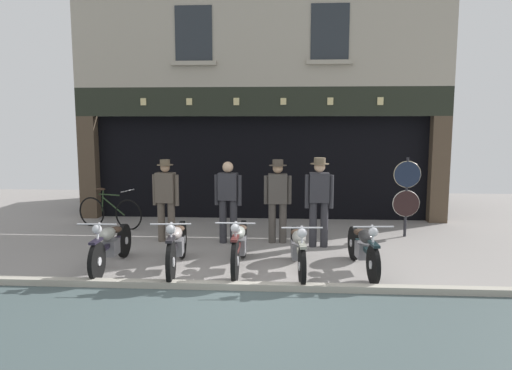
{
  "coord_description": "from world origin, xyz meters",
  "views": [
    {
      "loc": [
        0.68,
        -6.68,
        2.47
      ],
      "look_at": [
        0.06,
        2.71,
        1.21
      ],
      "focal_mm": 33.41,
      "sensor_mm": 36.0,
      "label": 1
    }
  ],
  "objects_px": {
    "shopkeeper_center": "(228,198)",
    "leaning_bicycle": "(110,212)",
    "advert_board_near": "(174,144)",
    "tyre_sign_pole": "(407,190)",
    "motorcycle_left": "(111,244)",
    "assistant_far_right": "(319,197)",
    "motorcycle_center_left": "(177,244)",
    "salesman_right": "(278,197)",
    "motorcycle_right": "(363,247)",
    "motorcycle_center": "(239,243)",
    "motorcycle_center_right": "(298,248)",
    "salesman_left": "(166,197)"
  },
  "relations": [
    {
      "from": "motorcycle_center",
      "to": "leaning_bicycle",
      "type": "relative_size",
      "value": 1.24
    },
    {
      "from": "motorcycle_center",
      "to": "shopkeeper_center",
      "type": "distance_m",
      "value": 1.81
    },
    {
      "from": "salesman_right",
      "to": "tyre_sign_pole",
      "type": "bearing_deg",
      "value": -168.13
    },
    {
      "from": "motorcycle_left",
      "to": "assistant_far_right",
      "type": "relative_size",
      "value": 1.09
    },
    {
      "from": "assistant_far_right",
      "to": "motorcycle_center_right",
      "type": "bearing_deg",
      "value": 74.73
    },
    {
      "from": "motorcycle_right",
      "to": "shopkeeper_center",
      "type": "height_order",
      "value": "shopkeeper_center"
    },
    {
      "from": "motorcycle_center_left",
      "to": "leaning_bicycle",
      "type": "xyz_separation_m",
      "value": [
        -2.3,
        3.04,
        -0.06
      ]
    },
    {
      "from": "advert_board_near",
      "to": "salesman_left",
      "type": "bearing_deg",
      "value": -80.6
    },
    {
      "from": "motorcycle_center_right",
      "to": "assistant_far_right",
      "type": "xyz_separation_m",
      "value": [
        0.44,
        1.65,
        0.58
      ]
    },
    {
      "from": "salesman_left",
      "to": "salesman_right",
      "type": "height_order",
      "value": "salesman_right"
    },
    {
      "from": "advert_board_near",
      "to": "leaning_bicycle",
      "type": "xyz_separation_m",
      "value": [
        -1.23,
        -1.4,
        -1.52
      ]
    },
    {
      "from": "motorcycle_left",
      "to": "leaning_bicycle",
      "type": "bearing_deg",
      "value": -69.91
    },
    {
      "from": "motorcycle_center_left",
      "to": "motorcycle_center_right",
      "type": "height_order",
      "value": "motorcycle_center_left"
    },
    {
      "from": "salesman_right",
      "to": "assistant_far_right",
      "type": "xyz_separation_m",
      "value": [
        0.82,
        -0.28,
        0.04
      ]
    },
    {
      "from": "motorcycle_left",
      "to": "shopkeeper_center",
      "type": "relative_size",
      "value": 1.15
    },
    {
      "from": "motorcycle_center_left",
      "to": "salesman_right",
      "type": "relative_size",
      "value": 1.22
    },
    {
      "from": "motorcycle_left",
      "to": "salesman_right",
      "type": "relative_size",
      "value": 1.13
    },
    {
      "from": "motorcycle_left",
      "to": "assistant_far_right",
      "type": "xyz_separation_m",
      "value": [
        3.59,
        1.63,
        0.58
      ]
    },
    {
      "from": "salesman_left",
      "to": "advert_board_near",
      "type": "height_order",
      "value": "advert_board_near"
    },
    {
      "from": "motorcycle_center_right",
      "to": "salesman_left",
      "type": "distance_m",
      "value": 3.3
    },
    {
      "from": "motorcycle_right",
      "to": "salesman_left",
      "type": "height_order",
      "value": "salesman_left"
    },
    {
      "from": "shopkeeper_center",
      "to": "leaning_bicycle",
      "type": "height_order",
      "value": "shopkeeper_center"
    },
    {
      "from": "motorcycle_left",
      "to": "motorcycle_center_left",
      "type": "bearing_deg",
      "value": 178.62
    },
    {
      "from": "motorcycle_center_left",
      "to": "motorcycle_right",
      "type": "relative_size",
      "value": 1.1
    },
    {
      "from": "motorcycle_right",
      "to": "advert_board_near",
      "type": "bearing_deg",
      "value": -51.41
    },
    {
      "from": "motorcycle_left",
      "to": "salesman_right",
      "type": "height_order",
      "value": "salesman_right"
    },
    {
      "from": "motorcycle_center",
      "to": "tyre_sign_pole",
      "type": "xyz_separation_m",
      "value": [
        3.34,
        2.48,
        0.58
      ]
    },
    {
      "from": "salesman_right",
      "to": "assistant_far_right",
      "type": "relative_size",
      "value": 0.96
    },
    {
      "from": "motorcycle_right",
      "to": "salesman_right",
      "type": "xyz_separation_m",
      "value": [
        -1.45,
        1.79,
        0.54
      ]
    },
    {
      "from": "shopkeeper_center",
      "to": "salesman_left",
      "type": "bearing_deg",
      "value": 4.19
    },
    {
      "from": "motorcycle_left",
      "to": "motorcycle_center",
      "type": "bearing_deg",
      "value": -178.0
    },
    {
      "from": "motorcycle_left",
      "to": "assistant_far_right",
      "type": "height_order",
      "value": "assistant_far_right"
    },
    {
      "from": "advert_board_near",
      "to": "leaning_bicycle",
      "type": "bearing_deg",
      "value": -131.14
    },
    {
      "from": "salesman_right",
      "to": "leaning_bicycle",
      "type": "distance_m",
      "value": 4.15
    },
    {
      "from": "tyre_sign_pole",
      "to": "advert_board_near",
      "type": "height_order",
      "value": "advert_board_near"
    },
    {
      "from": "motorcycle_left",
      "to": "motorcycle_right",
      "type": "bearing_deg",
      "value": -179.53
    },
    {
      "from": "assistant_far_right",
      "to": "advert_board_near",
      "type": "xyz_separation_m",
      "value": [
        -3.54,
        2.81,
        0.9
      ]
    },
    {
      "from": "assistant_far_right",
      "to": "advert_board_near",
      "type": "bearing_deg",
      "value": -38.78
    },
    {
      "from": "advert_board_near",
      "to": "shopkeeper_center",
      "type": "bearing_deg",
      "value": -56.86
    },
    {
      "from": "motorcycle_center",
      "to": "shopkeeper_center",
      "type": "height_order",
      "value": "shopkeeper_center"
    },
    {
      "from": "motorcycle_center_right",
      "to": "salesman_right",
      "type": "height_order",
      "value": "salesman_right"
    },
    {
      "from": "salesman_left",
      "to": "salesman_right",
      "type": "relative_size",
      "value": 1.0
    },
    {
      "from": "salesman_right",
      "to": "shopkeeper_center",
      "type": "bearing_deg",
      "value": 3.16
    },
    {
      "from": "motorcycle_center_right",
      "to": "leaning_bicycle",
      "type": "height_order",
      "value": "leaning_bicycle"
    },
    {
      "from": "motorcycle_right",
      "to": "motorcycle_center",
      "type": "bearing_deg",
      "value": -5.47
    },
    {
      "from": "shopkeeper_center",
      "to": "salesman_right",
      "type": "bearing_deg",
      "value": -168.65
    },
    {
      "from": "motorcycle_center_left",
      "to": "shopkeeper_center",
      "type": "bearing_deg",
      "value": -114.93
    },
    {
      "from": "motorcycle_center_right",
      "to": "motorcycle_right",
      "type": "distance_m",
      "value": 1.09
    },
    {
      "from": "motorcycle_center_left",
      "to": "motorcycle_center_right",
      "type": "bearing_deg",
      "value": 173.97
    },
    {
      "from": "motorcycle_left",
      "to": "motorcycle_center_left",
      "type": "relative_size",
      "value": 0.92
    }
  ]
}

